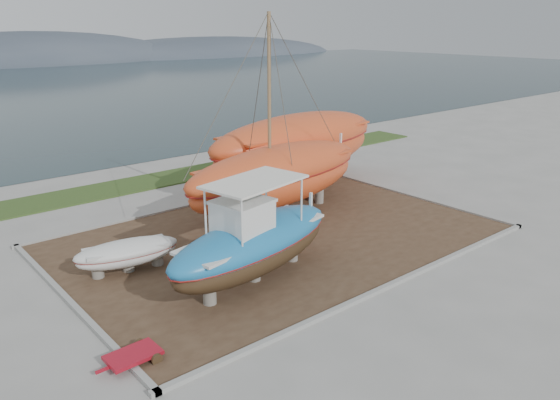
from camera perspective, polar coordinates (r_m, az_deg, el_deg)
ground at (r=21.11m, az=6.93°, el=-7.04°), size 140.00×140.00×0.00m
dirt_patch at (r=23.76m, az=-0.10°, el=-3.88°), size 18.00×12.00×0.06m
curb_frame at (r=23.74m, az=-0.10°, el=-3.78°), size 18.60×12.60×0.15m
grass_strip at (r=32.95m, az=-13.03°, el=1.99°), size 44.00×3.00×0.08m
blue_caique at (r=19.17m, az=-2.76°, el=-3.37°), size 8.02×3.84×3.71m
white_dinghy at (r=21.13m, az=-15.65°, el=-5.69°), size 4.05×2.11×1.16m
orange_sailboat at (r=24.83m, az=-0.23°, el=8.32°), size 10.82×4.19×9.29m
orange_bare_hull at (r=30.39m, az=1.80°, el=5.03°), size 12.47×4.82×3.99m
red_trailer at (r=16.08m, az=-15.07°, el=-15.66°), size 2.18×1.13×0.31m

